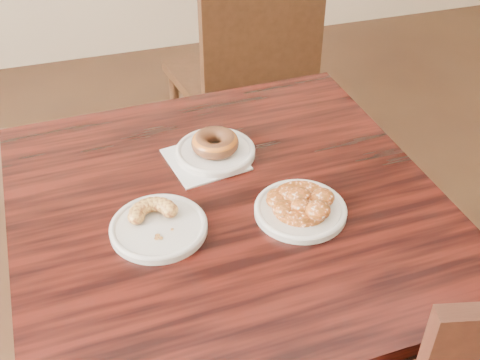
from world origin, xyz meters
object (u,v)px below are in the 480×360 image
object	(u,v)px
apple_fritter	(301,201)
cafe_table	(230,324)
glazed_donut	(215,143)
cruller_fragment	(158,220)
chair_far	(237,78)

from	to	relation	value
apple_fritter	cafe_table	bearing A→B (deg)	149.09
glazed_donut	cruller_fragment	size ratio (longest dim) A/B	0.95
apple_fritter	glazed_donut	bearing A→B (deg)	114.94
chair_far	glazed_donut	bearing A→B (deg)	61.48
cruller_fragment	cafe_table	bearing A→B (deg)	16.01
cafe_table	cruller_fragment	world-z (taller)	cruller_fragment
glazed_donut	cafe_table	bearing A→B (deg)	-96.20
cafe_table	chair_far	bearing A→B (deg)	69.81
cafe_table	cruller_fragment	xyz separation A→B (m)	(-0.14, -0.04, 0.40)
glazed_donut	chair_far	bearing A→B (deg)	70.10
cafe_table	glazed_donut	world-z (taller)	glazed_donut
cafe_table	cruller_fragment	size ratio (longest dim) A/B	7.81
cruller_fragment	chair_far	bearing A→B (deg)	65.80
cafe_table	apple_fritter	bearing A→B (deg)	-33.20
chair_far	glazed_donut	size ratio (longest dim) A/B	8.97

